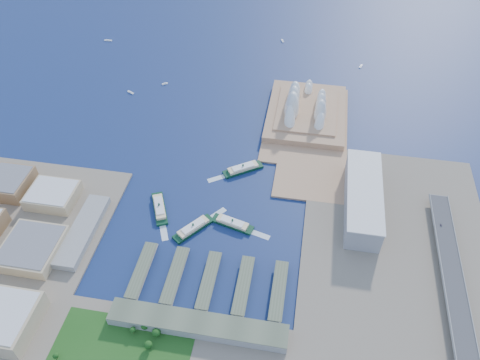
% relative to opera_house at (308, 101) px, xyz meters
% --- Properties ---
extents(ground, '(3000.00, 3000.00, 0.00)m').
position_rel_opera_house_xyz_m(ground, '(-105.00, -280.00, -32.00)').
color(ground, '#0F1D48').
rests_on(ground, ground).
extents(east_land, '(240.00, 500.00, 3.00)m').
position_rel_opera_house_xyz_m(east_land, '(135.00, -330.00, -30.50)').
color(east_land, '#786D5C').
rests_on(east_land, ground).
extents(peninsula, '(135.00, 220.00, 3.00)m').
position_rel_opera_house_xyz_m(peninsula, '(2.50, -20.00, -30.50)').
color(peninsula, tan).
rests_on(peninsula, ground).
extents(opera_house, '(134.00, 180.00, 58.00)m').
position_rel_opera_house_xyz_m(opera_house, '(0.00, 0.00, 0.00)').
color(opera_house, white).
rests_on(opera_house, peninsula).
extents(toaster_building, '(45.00, 155.00, 35.00)m').
position_rel_opera_house_xyz_m(toaster_building, '(90.00, -200.00, -11.50)').
color(toaster_building, gray).
rests_on(toaster_building, east_land).
extents(expressway, '(26.00, 340.00, 11.85)m').
position_rel_opera_house_xyz_m(expressway, '(195.00, -340.00, -23.07)').
color(expressway, gray).
rests_on(expressway, east_land).
extents(west_buildings, '(200.00, 280.00, 27.00)m').
position_rel_opera_house_xyz_m(west_buildings, '(-355.00, -350.00, -15.50)').
color(west_buildings, olive).
rests_on(west_buildings, west_land).
extents(ferry_wharves, '(184.00, 90.00, 9.30)m').
position_rel_opera_house_xyz_m(ferry_wharves, '(-91.00, -355.00, -27.35)').
color(ferry_wharves, '#4F5842').
rests_on(ferry_wharves, ground).
extents(terminal_building, '(200.00, 28.00, 12.00)m').
position_rel_opera_house_xyz_m(terminal_building, '(-90.00, -415.00, -23.00)').
color(terminal_building, gray).
rests_on(terminal_building, south_land).
extents(ferry_a, '(39.20, 62.19, 11.57)m').
position_rel_opera_house_xyz_m(ferry_a, '(-184.67, -249.70, -26.22)').
color(ferry_a, '#0D361F').
rests_on(ferry_a, ground).
extents(ferry_b, '(59.82, 47.36, 11.64)m').
position_rel_opera_house_xyz_m(ferry_b, '(-83.85, -151.64, -26.18)').
color(ferry_b, '#0D361F').
rests_on(ferry_b, ground).
extents(ferry_c, '(49.15, 56.84, 11.38)m').
position_rel_opera_house_xyz_m(ferry_c, '(-129.76, -276.80, -26.31)').
color(ferry_c, '#0D361F').
rests_on(ferry_c, ground).
extents(ferry_d, '(60.03, 29.32, 11.00)m').
position_rel_opera_house_xyz_m(ferry_d, '(-79.81, -259.92, -26.50)').
color(ferry_d, '#0D361F').
rests_on(ferry_d, ground).
extents(boat_a, '(14.35, 9.93, 2.77)m').
position_rel_opera_house_xyz_m(boat_a, '(-320.65, 16.88, -30.62)').
color(boat_a, white).
rests_on(boat_a, ground).
extents(boat_b, '(11.21, 9.17, 2.94)m').
position_rel_opera_house_xyz_m(boat_b, '(-267.04, 55.17, -30.53)').
color(boat_b, white).
rests_on(boat_b, ground).
extents(boat_c, '(7.79, 13.24, 2.86)m').
position_rel_opera_house_xyz_m(boat_c, '(94.84, 181.27, -30.57)').
color(boat_c, white).
rests_on(boat_c, ground).
extents(boat_d, '(16.42, 4.52, 2.74)m').
position_rel_opera_house_xyz_m(boat_d, '(-433.49, 195.38, -30.63)').
color(boat_d, white).
rests_on(boat_d, ground).
extents(boat_e, '(7.59, 12.52, 2.93)m').
position_rel_opera_house_xyz_m(boat_e, '(-68.21, 257.24, -30.54)').
color(boat_e, white).
rests_on(boat_e, ground).
extents(car_c, '(1.81, 4.44, 1.29)m').
position_rel_opera_house_xyz_m(car_c, '(191.00, -225.83, -16.51)').
color(car_c, slate).
rests_on(car_c, expressway).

